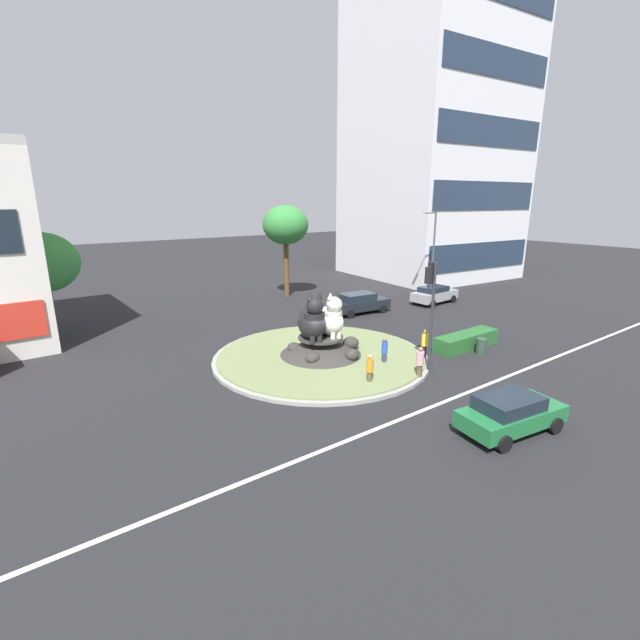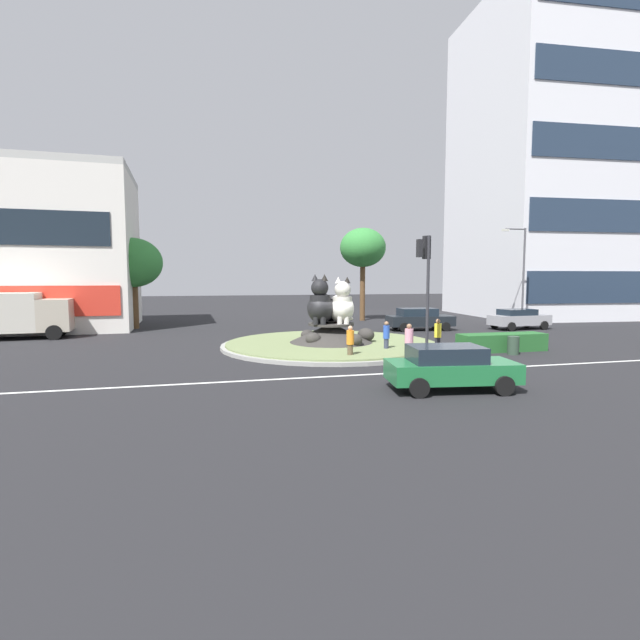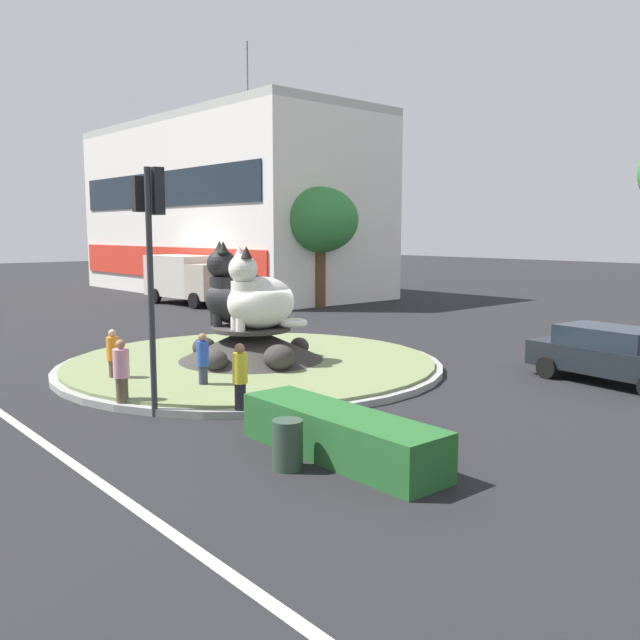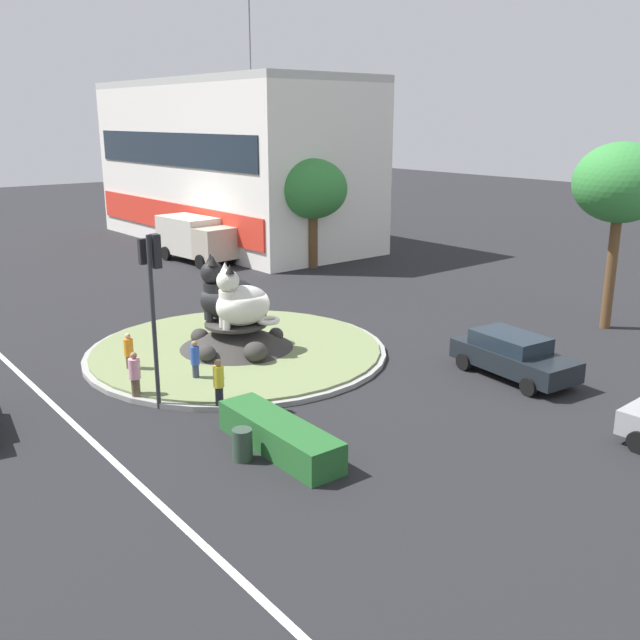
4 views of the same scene
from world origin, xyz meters
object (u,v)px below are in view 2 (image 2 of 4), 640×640
second_tree_near_tower (133,263)px  litter_bin (513,345)px  traffic_light_mast (426,270)px  parked_car_right (419,319)px  pedestrian_pink_shirt (409,342)px  pedestrian_yellow_shirt (438,335)px  cat_statue_black (321,305)px  broadleaf_tree_behind_island (363,248)px  pedestrian_orange_shirt (350,342)px  cat_statue_white (341,306)px  pedestrian_blue_shirt (386,336)px  hatchback_near_shophouse (519,318)px  delivery_box_truck (15,314)px  streetlight_arm (521,270)px  sedan_on_far_lane (450,367)px  office_tower (552,165)px

second_tree_near_tower → litter_bin: second_tree_near_tower is taller
traffic_light_mast → parked_car_right: (5.24, 11.33, -3.29)m
second_tree_near_tower → pedestrian_pink_shirt: (13.92, -17.96, -3.94)m
pedestrian_pink_shirt → pedestrian_yellow_shirt: 2.98m
pedestrian_yellow_shirt → litter_bin: size_ratio=1.92×
cat_statue_black → pedestrian_pink_shirt: size_ratio=1.56×
broadleaf_tree_behind_island → parked_car_right: bearing=-80.6°
broadleaf_tree_behind_island → pedestrian_orange_shirt: 21.39m
cat_statue_white → litter_bin: bearing=66.7°
pedestrian_blue_shirt → parked_car_right: size_ratio=0.34×
traffic_light_mast → broadleaf_tree_behind_island: size_ratio=0.70×
broadleaf_tree_behind_island → pedestrian_orange_shirt: (-7.29, -19.34, -5.51)m
pedestrian_yellow_shirt → hatchback_near_shophouse: (11.19, 8.74, -0.12)m
pedestrian_blue_shirt → pedestrian_pink_shirt: size_ratio=0.95×
delivery_box_truck → pedestrian_orange_shirt: bearing=-40.3°
cat_statue_black → streetlight_arm: (17.70, 7.07, 2.08)m
sedan_on_far_lane → litter_bin: bearing=49.5°
pedestrian_blue_shirt → delivery_box_truck: size_ratio=0.26×
office_tower → parked_car_right: office_tower is taller
pedestrian_blue_shirt → delivery_box_truck: 22.74m
pedestrian_orange_shirt → pedestrian_pink_shirt: 2.63m
cat_statue_white → sedan_on_far_lane: size_ratio=0.57×
office_tower → litter_bin: bearing=-127.9°
cat_statue_black → delivery_box_truck: (-17.36, 7.95, -0.71)m
litter_bin → second_tree_near_tower: bearing=138.5°
broadleaf_tree_behind_island → sedan_on_far_lane: bearing=-102.8°
second_tree_near_tower → pedestrian_pink_shirt: 23.06m
litter_bin → streetlight_arm: bearing=52.0°
streetlight_arm → litter_bin: 15.33m
pedestrian_yellow_shirt → cat_statue_white: bearing=45.9°
traffic_light_mast → delivery_box_truck: size_ratio=0.91×
parked_car_right → sedan_on_far_lane: bearing=-108.1°
delivery_box_truck → pedestrian_yellow_shirt: bearing=-32.3°
streetlight_arm → parked_car_right: (-8.71, -0.49, -3.52)m
cat_statue_black → office_tower: bearing=139.6°
cat_statue_white → pedestrian_yellow_shirt: size_ratio=1.46×
office_tower → traffic_light_mast: bearing=-134.2°
pedestrian_orange_shirt → parked_car_right: 13.92m
parked_car_right → traffic_light_mast: bearing=-110.2°
streetlight_arm → sedan_on_far_lane: streetlight_arm is taller
cat_statue_black → sedan_on_far_lane: size_ratio=0.60×
second_tree_near_tower → hatchback_near_shophouse: bearing=-15.1°
delivery_box_truck → litter_bin: 28.85m
broadleaf_tree_behind_island → cat_statue_white: bearing=-113.1°
traffic_light_mast → pedestrian_orange_shirt: size_ratio=3.55×
traffic_light_mast → second_tree_near_tower: second_tree_near_tower is taller
pedestrian_pink_shirt → sedan_on_far_lane: 5.50m
pedestrian_orange_shirt → second_tree_near_tower: bearing=-33.5°
hatchback_near_shophouse → litter_bin: hatchback_near_shophouse is taller
cat_statue_black → pedestrian_blue_shirt: bearing=61.9°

